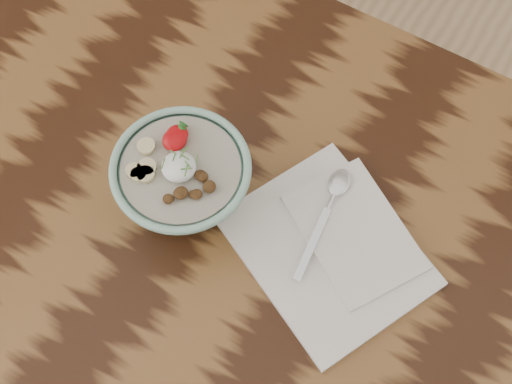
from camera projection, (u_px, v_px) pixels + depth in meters
table at (302, 310)px, 101.98cm from camera, size 160.00×90.00×75.00cm
breakfast_bowl at (183, 181)px, 93.61cm from camera, size 18.18×18.18×11.92cm
napkin at (333, 246)px, 95.54cm from camera, size 31.64×29.35×1.56cm
spoon at (333, 198)px, 97.18cm from camera, size 3.93×17.70×0.92cm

